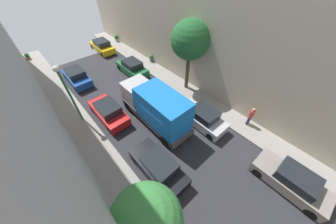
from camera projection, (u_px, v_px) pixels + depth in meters
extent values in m
plane|color=#2D2D33|center=(163.00, 127.00, 14.05)|extent=(32.00, 32.00, 0.00)
cube|color=gray|center=(108.00, 164.00, 11.65)|extent=(2.00, 44.00, 0.15)
cube|color=gray|center=(202.00, 100.00, 16.33)|extent=(2.00, 44.00, 0.15)
cube|color=black|center=(158.00, 167.00, 10.98)|extent=(1.76, 4.20, 0.76)
cube|color=#1E2328|center=(159.00, 164.00, 10.40)|extent=(1.56, 2.10, 0.64)
cylinder|color=black|center=(135.00, 160.00, 11.59)|extent=(0.22, 0.64, 0.64)
cylinder|color=black|center=(153.00, 147.00, 12.32)|extent=(0.22, 0.64, 0.64)
cylinder|color=black|center=(165.00, 196.00, 9.96)|extent=(0.22, 0.64, 0.64)
cylinder|color=black|center=(184.00, 179.00, 10.69)|extent=(0.22, 0.64, 0.64)
cube|color=red|center=(109.00, 113.00, 14.44)|extent=(1.76, 4.20, 0.76)
cube|color=#1E2328|center=(108.00, 108.00, 13.87)|extent=(1.56, 2.10, 0.64)
cylinder|color=black|center=(93.00, 110.00, 15.05)|extent=(0.22, 0.64, 0.64)
cylinder|color=black|center=(109.00, 102.00, 15.78)|extent=(0.22, 0.64, 0.64)
cylinder|color=black|center=(110.00, 130.00, 13.43)|extent=(0.22, 0.64, 0.64)
cylinder|color=black|center=(127.00, 120.00, 14.16)|extent=(0.22, 0.64, 0.64)
cube|color=#194799|center=(77.00, 78.00, 18.13)|extent=(1.76, 4.20, 0.76)
cube|color=#1E2328|center=(75.00, 73.00, 17.55)|extent=(1.56, 2.10, 0.64)
cylinder|color=black|center=(65.00, 76.00, 18.74)|extent=(0.22, 0.64, 0.64)
cylinder|color=black|center=(79.00, 71.00, 19.47)|extent=(0.22, 0.64, 0.64)
cylinder|color=black|center=(76.00, 89.00, 17.11)|extent=(0.22, 0.64, 0.64)
cylinder|color=black|center=(91.00, 83.00, 17.84)|extent=(0.22, 0.64, 0.64)
cube|color=gray|center=(289.00, 181.00, 10.36)|extent=(1.76, 4.20, 0.76)
cube|color=#1E2328|center=(298.00, 178.00, 9.78)|extent=(1.56, 2.10, 0.64)
cylinder|color=black|center=(257.00, 173.00, 10.97)|extent=(0.22, 0.64, 0.64)
cylinder|color=black|center=(269.00, 158.00, 11.70)|extent=(0.22, 0.64, 0.64)
cylinder|color=black|center=(310.00, 213.00, 9.34)|extent=(0.22, 0.64, 0.64)
cylinder|color=black|center=(320.00, 193.00, 10.07)|extent=(0.22, 0.64, 0.64)
cube|color=silver|center=(202.00, 118.00, 13.99)|extent=(1.76, 4.20, 0.76)
cube|color=#1E2328|center=(204.00, 114.00, 13.42)|extent=(1.56, 2.10, 0.64)
cylinder|color=black|center=(181.00, 115.00, 14.60)|extent=(0.22, 0.64, 0.64)
cylinder|color=black|center=(194.00, 106.00, 15.33)|extent=(0.22, 0.64, 0.64)
cylinder|color=black|center=(210.00, 137.00, 12.98)|extent=(0.22, 0.64, 0.64)
cylinder|color=black|center=(222.00, 126.00, 13.71)|extent=(0.22, 0.64, 0.64)
cube|color=#1E6638|center=(132.00, 69.00, 19.39)|extent=(1.76, 4.20, 0.76)
cube|color=#1E2328|center=(132.00, 64.00, 18.81)|extent=(1.56, 2.10, 0.64)
cylinder|color=black|center=(120.00, 68.00, 20.00)|extent=(0.22, 0.64, 0.64)
cylinder|color=black|center=(131.00, 63.00, 20.73)|extent=(0.22, 0.64, 0.64)
cylinder|color=black|center=(135.00, 79.00, 18.37)|extent=(0.22, 0.64, 0.64)
cylinder|color=black|center=(146.00, 74.00, 19.10)|extent=(0.22, 0.64, 0.64)
cube|color=gold|center=(102.00, 47.00, 23.26)|extent=(1.76, 4.20, 0.76)
cube|color=#1E2328|center=(101.00, 43.00, 22.68)|extent=(1.56, 2.10, 0.64)
cylinder|color=black|center=(93.00, 47.00, 23.87)|extent=(0.22, 0.64, 0.64)
cylinder|color=black|center=(103.00, 44.00, 24.60)|extent=(0.22, 0.64, 0.64)
cylinder|color=black|center=(103.00, 55.00, 22.24)|extent=(0.22, 0.64, 0.64)
cylinder|color=black|center=(114.00, 51.00, 22.97)|extent=(0.22, 0.64, 0.64)
cube|color=#4C4C51|center=(155.00, 115.00, 14.03)|extent=(2.20, 6.60, 0.50)
cube|color=#B7B7BC|center=(137.00, 91.00, 14.50)|extent=(2.10, 1.80, 1.70)
cube|color=blue|center=(163.00, 109.00, 12.47)|extent=(2.24, 4.20, 2.40)
cylinder|color=black|center=(129.00, 106.00, 15.11)|extent=(0.30, 0.96, 0.96)
cylinder|color=black|center=(146.00, 97.00, 16.03)|extent=(0.30, 0.96, 0.96)
cylinder|color=black|center=(165.00, 141.00, 12.49)|extent=(0.30, 0.96, 0.96)
cylinder|color=black|center=(184.00, 127.00, 13.41)|extent=(0.30, 0.96, 0.96)
cylinder|color=#2D334C|center=(248.00, 121.00, 13.80)|extent=(0.18, 0.18, 0.82)
cylinder|color=#2D334C|center=(249.00, 119.00, 13.90)|extent=(0.18, 0.18, 0.82)
cylinder|color=#D83F33|center=(252.00, 114.00, 13.33)|extent=(0.36, 0.36, 0.64)
sphere|color=tan|center=(254.00, 110.00, 13.00)|extent=(0.24, 0.24, 0.24)
sphere|color=#38843D|center=(146.00, 221.00, 5.90)|extent=(2.66, 2.66, 2.66)
cylinder|color=brown|center=(187.00, 72.00, 16.41)|extent=(0.36, 0.36, 3.60)
sphere|color=#23602D|center=(190.00, 40.00, 14.24)|extent=(3.34, 3.34, 3.34)
cylinder|color=brown|center=(28.00, 58.00, 21.70)|extent=(0.47, 0.47, 0.30)
sphere|color=#23602D|center=(27.00, 55.00, 21.45)|extent=(0.52, 0.52, 0.52)
cylinder|color=slate|center=(151.00, 60.00, 21.21)|extent=(0.38, 0.38, 0.44)
sphere|color=#2D7233|center=(151.00, 57.00, 20.93)|extent=(0.45, 0.45, 0.45)
cylinder|color=#B2A899|center=(117.00, 40.00, 25.51)|extent=(0.48, 0.48, 0.37)
sphere|color=#23602D|center=(116.00, 37.00, 25.22)|extent=(0.57, 0.57, 0.57)
cylinder|color=#26723F|center=(72.00, 98.00, 12.86)|extent=(0.16, 0.16, 4.61)
sphere|color=white|center=(56.00, 69.00, 11.06)|extent=(0.44, 0.44, 0.44)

